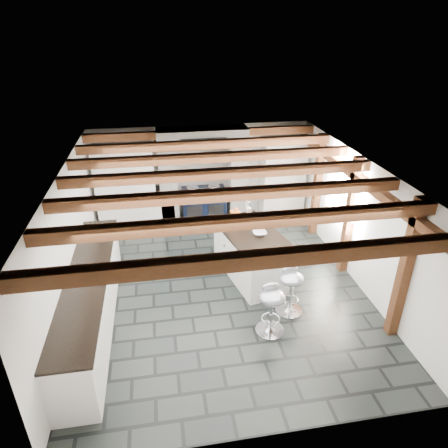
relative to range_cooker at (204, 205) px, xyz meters
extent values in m
plane|color=black|center=(0.00, -2.68, -0.47)|extent=(6.00, 6.00, 0.00)
plane|color=white|center=(0.00, 0.32, 0.68)|extent=(5.00, 0.00, 5.00)
plane|color=white|center=(-2.50, -2.68, 0.68)|extent=(0.00, 6.00, 6.00)
plane|color=white|center=(2.50, -2.68, 0.68)|extent=(0.00, 6.00, 6.00)
plane|color=white|center=(0.00, -2.68, 1.83)|extent=(6.00, 6.00, 0.00)
cube|color=silver|center=(-0.80, 0.02, 0.48)|extent=(0.40, 0.60, 1.90)
cube|color=silver|center=(0.80, 0.02, 0.48)|extent=(0.40, 0.60, 1.90)
cube|color=brown|center=(0.00, 0.02, 1.52)|extent=(2.10, 0.65, 0.18)
cube|color=silver|center=(0.00, 0.02, 1.68)|extent=(2.00, 0.60, 0.31)
cube|color=black|center=(0.00, -0.30, 1.58)|extent=(1.00, 0.03, 0.22)
cube|color=silver|center=(0.00, -0.31, 1.58)|extent=(0.90, 0.01, 0.14)
cube|color=white|center=(-1.75, 0.02, 0.53)|extent=(1.30, 0.58, 2.00)
cube|color=white|center=(1.90, 0.02, 0.53)|extent=(1.00, 0.58, 2.00)
cube|color=white|center=(-2.20, -3.28, -0.03)|extent=(0.60, 3.80, 0.88)
cube|color=black|center=(-2.20, -3.28, 0.43)|extent=(0.64, 3.80, 0.04)
cube|color=white|center=(-1.05, 0.02, -0.03)|extent=(0.70, 0.60, 0.88)
cube|color=black|center=(-1.05, 0.02, 0.43)|extent=(0.74, 0.64, 0.04)
cube|color=brown|center=(2.42, -2.68, 1.48)|extent=(0.15, 5.80, 0.14)
plane|color=white|center=(2.48, -2.08, 1.08)|extent=(0.00, 0.90, 0.90)
cube|color=brown|center=(0.00, -5.28, 1.74)|extent=(5.00, 0.16, 0.16)
cube|color=brown|center=(0.00, -4.41, 1.74)|extent=(5.00, 0.16, 0.16)
cube|color=brown|center=(0.00, -3.54, 1.74)|extent=(5.00, 0.16, 0.16)
cube|color=brown|center=(0.00, -2.68, 1.74)|extent=(5.00, 0.16, 0.16)
cube|color=brown|center=(0.00, -1.81, 1.74)|extent=(5.00, 0.16, 0.16)
cube|color=brown|center=(0.00, -0.94, 1.74)|extent=(5.00, 0.16, 0.16)
cube|color=brown|center=(0.00, -0.08, 1.74)|extent=(5.00, 0.16, 0.16)
cube|color=brown|center=(2.42, -4.28, 0.68)|extent=(0.15, 0.15, 2.30)
cube|color=brown|center=(2.42, -2.48, 0.68)|extent=(0.15, 0.15, 2.30)
cube|color=brown|center=(2.42, -0.88, 0.68)|extent=(0.15, 0.15, 2.30)
cylinder|color=black|center=(0.45, -2.73, 1.46)|extent=(0.01, 0.01, 0.56)
cylinder|color=white|center=(0.45, -2.73, 1.13)|extent=(0.09, 0.09, 0.22)
cylinder|color=black|center=(0.50, -2.43, 1.46)|extent=(0.01, 0.01, 0.56)
cylinder|color=white|center=(0.50, -2.43, 1.13)|extent=(0.09, 0.09, 0.22)
cylinder|color=black|center=(0.55, -2.13, 1.46)|extent=(0.01, 0.01, 0.56)
cylinder|color=white|center=(0.55, -2.13, 1.13)|extent=(0.09, 0.09, 0.22)
cube|color=black|center=(0.00, 0.00, -0.02)|extent=(1.00, 0.60, 0.90)
ellipsoid|color=silver|center=(-0.25, 0.00, 0.46)|extent=(0.28, 0.28, 0.11)
ellipsoid|color=silver|center=(0.25, 0.00, 0.46)|extent=(0.28, 0.28, 0.11)
cylinder|color=silver|center=(0.00, -0.32, 0.35)|extent=(0.95, 0.03, 0.03)
cube|color=black|center=(-0.25, -0.30, -0.02)|extent=(0.35, 0.02, 0.30)
cube|color=black|center=(0.25, -0.30, -0.02)|extent=(0.35, 0.02, 0.30)
cube|color=white|center=(0.62, -2.34, -0.04)|extent=(1.22, 1.88, 0.85)
cube|color=black|center=(0.62, -2.34, 0.41)|extent=(1.31, 1.97, 0.05)
imported|color=white|center=(0.38, -1.90, 0.52)|extent=(0.21, 0.21, 0.18)
ellipsoid|color=orange|center=(0.38, -1.90, 0.67)|extent=(0.19, 0.19, 0.12)
cylinder|color=white|center=(0.69, -1.98, 0.52)|extent=(0.12, 0.12, 0.17)
imported|color=white|center=(0.74, -2.42, 0.46)|extent=(0.30, 0.30, 0.06)
cylinder|color=white|center=(0.85, -2.24, 0.48)|extent=(0.05, 0.05, 0.10)
cylinder|color=white|center=(0.85, -2.24, 0.53)|extent=(0.21, 0.21, 0.01)
cylinder|color=beige|center=(0.85, -2.24, 0.58)|extent=(0.16, 0.16, 0.07)
cylinder|color=silver|center=(1.00, -3.53, -0.45)|extent=(0.46, 0.46, 0.03)
cone|color=silver|center=(1.00, -3.53, -0.40)|extent=(0.21, 0.21, 0.08)
cylinder|color=silver|center=(1.00, -3.53, -0.12)|extent=(0.05, 0.05, 0.57)
torus|color=silver|center=(1.00, -3.53, -0.22)|extent=(0.29, 0.29, 0.02)
ellipsoid|color=#9C9FAA|center=(1.00, -3.53, 0.20)|extent=(0.47, 0.47, 0.19)
ellipsoid|color=#9C9FAA|center=(0.98, -3.43, 0.30)|extent=(0.30, 0.16, 0.16)
cylinder|color=silver|center=(0.55, -3.95, -0.45)|extent=(0.46, 0.46, 0.03)
cone|color=silver|center=(0.55, -3.95, -0.40)|extent=(0.21, 0.21, 0.08)
cylinder|color=silver|center=(0.55, -3.95, -0.12)|extent=(0.05, 0.05, 0.57)
torus|color=silver|center=(0.55, -3.95, -0.22)|extent=(0.29, 0.29, 0.02)
ellipsoid|color=#9C9FAA|center=(0.55, -3.95, 0.20)|extent=(0.45, 0.45, 0.19)
ellipsoid|color=#9C9FAA|center=(0.54, -3.85, 0.31)|extent=(0.30, 0.14, 0.16)
camera|label=1|loc=(-0.97, -8.62, 3.90)|focal=32.00mm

